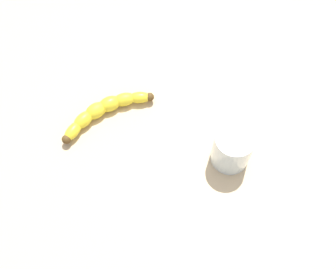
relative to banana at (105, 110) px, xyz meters
The scene contains 3 objects.
wooden_tabletop 21.18cm from the banana, 127.79° to the left, with size 120.00×120.00×3.00cm, color #CFB087.
banana is the anchor object (origin of this frame).
smoothie_glass 29.96cm from the banana, 85.77° to the left, with size 8.19×8.19×9.29cm.
Camera 1 is at (52.52, 11.13, 79.88)cm, focal length 41.54 mm.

